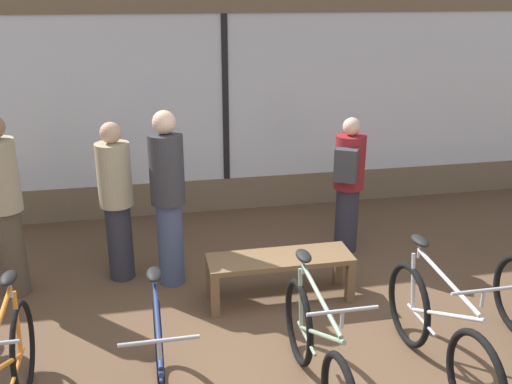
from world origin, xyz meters
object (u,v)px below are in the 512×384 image
Objects in this scene: bicycle_center at (317,354)px; customer_mid_floor at (4,203)px; bicycle_right at (438,334)px; display_bench at (280,264)px; bicycle_left at (161,381)px; customer_near_rack at (168,196)px; customer_by_window at (116,199)px; customer_near_bench at (348,182)px.

bicycle_center is 3.30m from customer_mid_floor.
bicycle_right is 0.96× the size of customer_mid_floor.
bicycle_right is at bearing -57.69° from display_bench.
bicycle_center is 1.22× the size of display_bench.
customer_mid_floor is (-1.35, 2.18, 0.59)m from bicycle_left.
bicycle_left is 0.98× the size of bicycle_right.
customer_near_rack is 1.00× the size of customer_mid_floor.
customer_near_rack reaches higher than bicycle_left.
customer_near_rack reaches higher than bicycle_center.
display_bench is at bearing -28.93° from customer_near_rack.
bicycle_center is 0.94× the size of customer_mid_floor.
customer_by_window is (-2.42, 2.19, 0.48)m from bicycle_right.
bicycle_right reaches higher than bicycle_left.
bicycle_left is 1.12m from bicycle_center.
bicycle_right is at bearing -46.02° from customer_near_rack.
bicycle_left is 2.63m from customer_mid_floor.
bicycle_right is 3.30m from customer_by_window.
bicycle_center reaches higher than display_bench.
customer_by_window reaches higher than bicycle_right.
display_bench is 2.70m from customer_mid_floor.
bicycle_center is 2.67m from customer_near_bench.
bicycle_right is 1.04× the size of customer_by_window.
customer_near_rack is 2.06m from customer_near_bench.
customer_mid_floor reaches higher than bicycle_right.
customer_near_bench is at bearing 4.38° from customer_mid_floor.
customer_near_bench reaches higher than display_bench.
customer_by_window is (-0.51, 0.22, -0.08)m from customer_near_rack.
bicycle_center is 1.09× the size of customer_near_bench.
display_bench is at bearing 51.74° from bicycle_left.
display_bench is at bearing 86.71° from bicycle_center.
customer_mid_floor is at bearing 176.55° from customer_near_rack.
customer_mid_floor is (-2.47, 2.12, 0.57)m from bicycle_center.
customer_near_bench is at bearing 42.46° from display_bench.
customer_near_rack is at bearing 84.72° from bicycle_left.
bicycle_center is 0.98× the size of bicycle_right.
customer_near_bench is (1.01, 0.92, 0.47)m from display_bench.
display_bench is 1.45m from customer_near_bench.
display_bench is 0.77× the size of customer_mid_floor.
customer_by_window is at bearing -176.59° from customer_near_bench.
customer_near_bench reaches higher than bicycle_right.
bicycle_left is 1.09× the size of customer_near_bench.
customer_mid_floor is (-2.55, 0.65, 0.58)m from display_bench.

